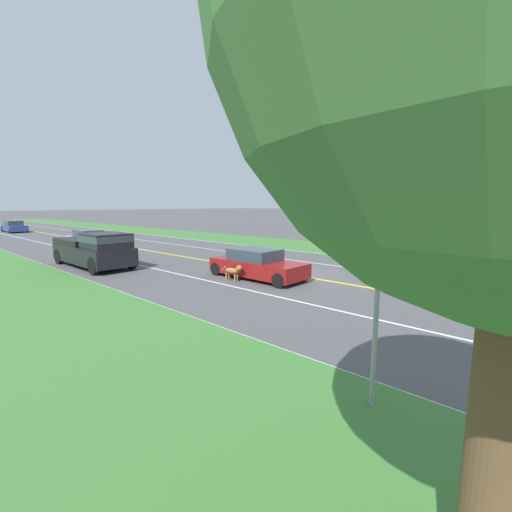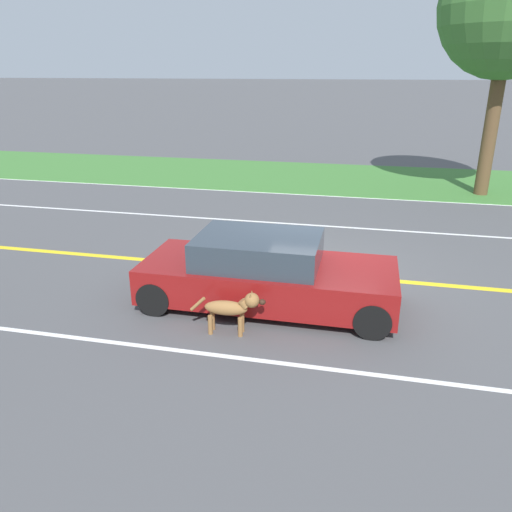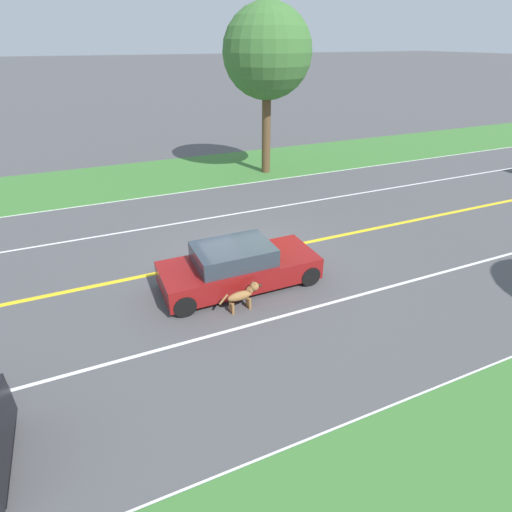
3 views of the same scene
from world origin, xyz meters
The scene contains 15 objects.
ground_plane centered at (0.00, 0.00, 0.00)m, with size 400.00×400.00×0.00m, color #4C4C4F.
centre_divider_line centered at (0.00, 0.00, 0.00)m, with size 0.18×160.00×0.01m, color yellow.
lane_edge_line_right centered at (7.00, 0.00, 0.00)m, with size 0.14×160.00×0.01m, color white.
lane_edge_line_left centered at (-7.00, 0.00, 0.00)m, with size 0.14×160.00×0.01m, color white.
lane_dash_same_dir centered at (3.50, 0.00, 0.00)m, with size 0.10×160.00×0.01m, color white.
lane_dash_oncoming centered at (-3.50, 0.00, 0.00)m, with size 0.10×160.00×0.01m, color white.
grass_verge_right centered at (10.00, 0.00, 0.01)m, with size 6.00×160.00×0.03m, color #3D7533.
grass_verge_left centered at (-10.00, 0.00, 0.01)m, with size 6.00×160.00×0.03m, color #3D7533.
ego_car centered at (1.61, -0.84, 0.61)m, with size 1.86×4.52×1.31m.
dog centered at (2.79, -1.14, 0.46)m, with size 0.29×1.25×0.76m.
pickup_truck centered at (5.35, -8.98, 0.96)m, with size 2.12×5.72×1.88m.
car_trailing_near centered at (1.76, -18.52, 0.61)m, with size 1.93×4.40×1.30m.
car_trailing_mid centered at (1.88, -39.75, 0.63)m, with size 1.84×4.52×1.37m.
roadside_tree_left_near centered at (-8.33, 4.64, 5.79)m, with size 4.27×4.27×7.97m.
street_sign centered at (7.78, 7.21, 1.74)m, with size 0.11×0.64×2.79m.
Camera 1 is at (12.91, 9.29, 3.30)m, focal length 24.00 mm.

